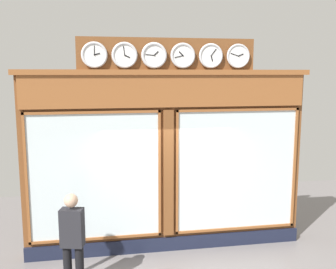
% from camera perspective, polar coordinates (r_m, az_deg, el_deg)
% --- Properties ---
extents(shop_facade, '(5.70, 0.42, 4.23)m').
position_cam_1_polar(shop_facade, '(7.77, -0.16, -3.54)').
color(shop_facade, brown).
rests_on(shop_facade, ground_plane).
extents(pedestrian, '(0.40, 0.30, 1.69)m').
position_cam_1_polar(pedestrian, '(6.64, -13.82, -14.72)').
color(pedestrian, black).
rests_on(pedestrian, ground_plane).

